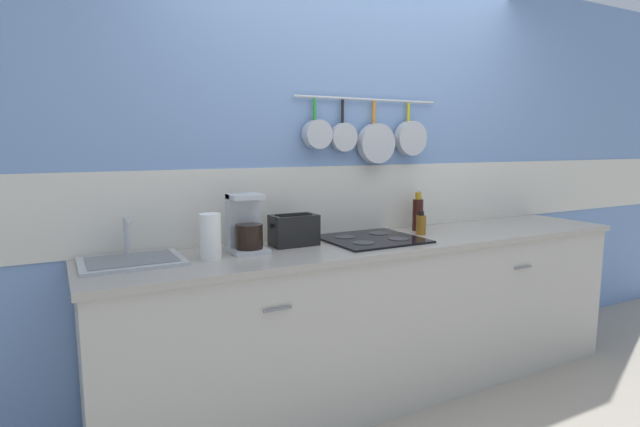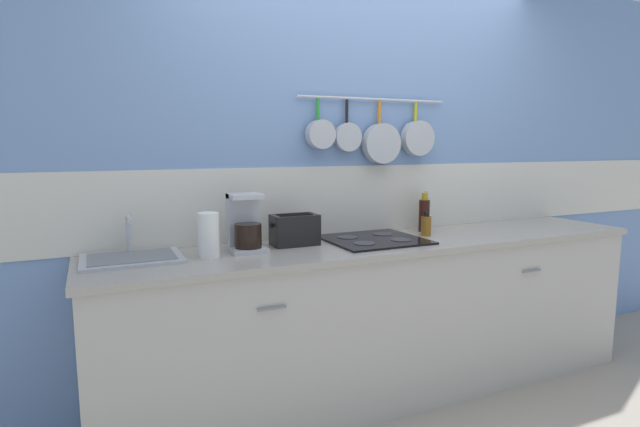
{
  "view_description": "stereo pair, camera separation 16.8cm",
  "coord_description": "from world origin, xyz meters",
  "px_view_note": "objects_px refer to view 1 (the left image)",
  "views": [
    {
      "loc": [
        -1.69,
        -2.32,
        1.48
      ],
      "look_at": [
        -0.43,
        0.0,
        1.11
      ],
      "focal_mm": 28.0,
      "sensor_mm": 36.0,
      "label": 1
    },
    {
      "loc": [
        -1.53,
        -2.39,
        1.48
      ],
      "look_at": [
        -0.43,
        0.0,
        1.11
      ],
      "focal_mm": 28.0,
      "sensor_mm": 36.0,
      "label": 2
    }
  ],
  "objects_px": {
    "bottle_sesame_oil": "(421,224)",
    "bottle_vinegar": "(418,214)",
    "coffee_maker": "(246,228)",
    "toaster": "(294,230)",
    "paper_towel_roll": "(210,237)",
    "bottle_olive_oil": "(419,211)"
  },
  "relations": [
    {
      "from": "bottle_sesame_oil",
      "to": "bottle_vinegar",
      "type": "relative_size",
      "value": 0.59
    },
    {
      "from": "bottle_sesame_oil",
      "to": "bottle_vinegar",
      "type": "xyz_separation_m",
      "value": [
        0.08,
        0.13,
        0.04
      ]
    },
    {
      "from": "coffee_maker",
      "to": "toaster",
      "type": "distance_m",
      "value": 0.29
    },
    {
      "from": "toaster",
      "to": "bottle_vinegar",
      "type": "distance_m",
      "value": 0.91
    },
    {
      "from": "paper_towel_roll",
      "to": "toaster",
      "type": "xyz_separation_m",
      "value": [
        0.5,
        0.11,
        -0.03
      ]
    },
    {
      "from": "paper_towel_roll",
      "to": "bottle_vinegar",
      "type": "distance_m",
      "value": 1.41
    },
    {
      "from": "bottle_olive_oil",
      "to": "coffee_maker",
      "type": "bearing_deg",
      "value": -173.25
    },
    {
      "from": "bottle_sesame_oil",
      "to": "bottle_olive_oil",
      "type": "distance_m",
      "value": 0.25
    },
    {
      "from": "paper_towel_roll",
      "to": "bottle_olive_oil",
      "type": "bearing_deg",
      "value": 9.06
    },
    {
      "from": "toaster",
      "to": "bottle_olive_oil",
      "type": "distance_m",
      "value": 0.98
    },
    {
      "from": "bottle_vinegar",
      "to": "bottle_olive_oil",
      "type": "height_order",
      "value": "bottle_olive_oil"
    },
    {
      "from": "bottle_vinegar",
      "to": "paper_towel_roll",
      "type": "bearing_deg",
      "value": -173.38
    },
    {
      "from": "paper_towel_roll",
      "to": "toaster",
      "type": "height_order",
      "value": "paper_towel_roll"
    },
    {
      "from": "coffee_maker",
      "to": "bottle_vinegar",
      "type": "distance_m",
      "value": 1.19
    },
    {
      "from": "toaster",
      "to": "bottle_sesame_oil",
      "type": "distance_m",
      "value": 0.83
    },
    {
      "from": "paper_towel_roll",
      "to": "bottle_sesame_oil",
      "type": "relative_size",
      "value": 1.53
    },
    {
      "from": "paper_towel_roll",
      "to": "bottle_olive_oil",
      "type": "relative_size",
      "value": 0.89
    },
    {
      "from": "toaster",
      "to": "bottle_sesame_oil",
      "type": "xyz_separation_m",
      "value": [
        0.83,
        -0.07,
        -0.02
      ]
    },
    {
      "from": "coffee_maker",
      "to": "bottle_sesame_oil",
      "type": "relative_size",
      "value": 2.05
    },
    {
      "from": "bottle_sesame_oil",
      "to": "bottle_olive_oil",
      "type": "xyz_separation_m",
      "value": [
        0.15,
        0.2,
        0.05
      ]
    },
    {
      "from": "paper_towel_roll",
      "to": "bottle_olive_oil",
      "type": "distance_m",
      "value": 1.49
    },
    {
      "from": "bottle_olive_oil",
      "to": "bottle_sesame_oil",
      "type": "bearing_deg",
      "value": -126.45
    }
  ]
}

